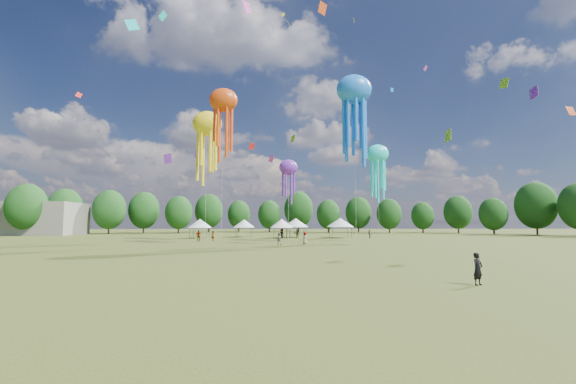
{
  "coord_description": "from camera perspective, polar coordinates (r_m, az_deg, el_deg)",
  "views": [
    {
      "loc": [
        -2.74,
        -18.86,
        3.13
      ],
      "look_at": [
        -1.56,
        15.0,
        6.0
      ],
      "focal_mm": 22.28,
      "sensor_mm": 36.0,
      "label": 1
    }
  ],
  "objects": [
    {
      "name": "festival_tents",
      "position": [
        72.47,
        -1.35,
        -4.98
      ],
      "size": [
        32.94,
        9.78,
        4.0
      ],
      "color": "#47474C",
      "rests_on": "ground"
    },
    {
      "name": "spectators_far",
      "position": [
        66.43,
        -0.62,
        -6.79
      ],
      "size": [
        32.04,
        21.7,
        1.89
      ],
      "color": "gray",
      "rests_on": "ground"
    },
    {
      "name": "show_kites",
      "position": [
        57.01,
        -0.53,
        10.1
      ],
      "size": [
        32.92,
        14.18,
        25.47
      ],
      "color": "#DE440D",
      "rests_on": "ground"
    },
    {
      "name": "observer_main",
      "position": [
        20.56,
        28.04,
        -10.78
      ],
      "size": [
        0.69,
        0.6,
        1.6
      ],
      "primitive_type": "imported",
      "rotation": [
        0.0,
        0.0,
        0.45
      ],
      "color": "black",
      "rests_on": "ground"
    },
    {
      "name": "small_kites",
      "position": [
        65.83,
        0.08,
        19.82
      ],
      "size": [
        70.12,
        48.15,
        43.59
      ],
      "color": "#DE440D",
      "rests_on": "ground"
    },
    {
      "name": "treeline",
      "position": [
        81.45,
        -2.79,
        -2.43
      ],
      "size": [
        201.57,
        95.24,
        13.43
      ],
      "color": "#38281C",
      "rests_on": "ground"
    },
    {
      "name": "ground",
      "position": [
        19.31,
        6.37,
        -14.14
      ],
      "size": [
        300.0,
        300.0,
        0.0
      ],
      "primitive_type": "plane",
      "color": "#384416",
      "rests_on": "ground"
    },
    {
      "name": "spectator_near",
      "position": [
        49.08,
        -1.5,
        -7.55
      ],
      "size": [
        0.86,
        0.71,
        1.62
      ],
      "primitive_type": "imported",
      "rotation": [
        0.0,
        0.0,
        3.01
      ],
      "color": "gray",
      "rests_on": "ground"
    }
  ]
}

